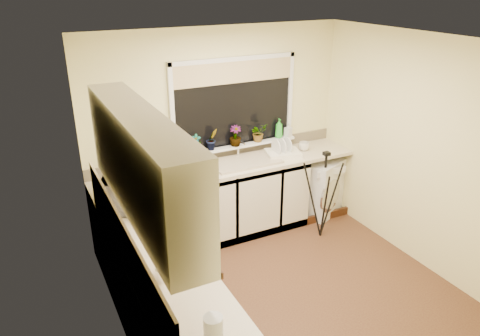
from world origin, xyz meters
name	(u,v)px	position (x,y,z in m)	size (l,w,h in m)	color
floor	(281,286)	(0.00, 0.00, 0.00)	(3.20, 3.20, 0.00)	brown
ceiling	(292,41)	(0.00, 0.00, 2.45)	(3.20, 3.20, 0.00)	white
wall_back	(219,132)	(0.00, 1.50, 1.23)	(3.20, 3.20, 0.00)	#F2E9A1
wall_front	(408,261)	(0.00, -1.50, 1.23)	(3.20, 3.20, 0.00)	#F2E9A1
wall_left	(111,216)	(-1.60, 0.00, 1.23)	(3.00, 3.00, 0.00)	#F2E9A1
wall_right	(412,150)	(1.60, 0.00, 1.23)	(3.00, 3.00, 0.00)	#F2E9A1
base_cabinet_back	(205,207)	(-0.33, 1.20, 0.43)	(2.55, 0.60, 0.86)	silver
base_cabinet_left	(167,309)	(-1.30, -0.30, 0.43)	(0.54, 2.40, 0.86)	silver
worktop_back	(230,167)	(0.00, 1.20, 0.88)	(3.20, 0.60, 0.04)	beige
worktop_left	(163,263)	(-1.30, -0.30, 0.88)	(0.60, 2.40, 0.04)	beige
upper_cabinet	(141,163)	(-1.44, -0.45, 1.80)	(0.28, 1.90, 0.70)	silver
splashback_left	(123,245)	(-1.59, -0.30, 1.12)	(0.02, 2.40, 0.45)	beige
splashback_back	(219,152)	(0.00, 1.49, 0.97)	(3.20, 0.02, 0.14)	beige
window_glass	(234,104)	(0.20, 1.49, 1.55)	(1.50, 0.02, 1.00)	black
window_blind	(235,72)	(0.20, 1.46, 1.92)	(1.50, 0.02, 0.25)	tan
windowsill	(236,146)	(0.20, 1.43, 1.04)	(1.60, 0.14, 0.03)	white
sink	(245,161)	(0.20, 1.20, 0.91)	(0.82, 0.46, 0.03)	tan
faucet	(238,148)	(0.20, 1.38, 1.02)	(0.03, 0.03, 0.24)	silver
washing_machine	(317,186)	(1.27, 1.16, 0.38)	(0.53, 0.51, 0.75)	white
laptop	(175,169)	(-0.66, 1.22, 0.97)	(0.47, 0.46, 0.27)	#9B9AA2
kettle	(149,206)	(-1.18, 0.43, 1.01)	(0.16, 0.16, 0.22)	silver
dish_rack	(283,153)	(0.72, 1.18, 0.93)	(0.41, 0.31, 0.06)	white
tripod	(323,195)	(0.95, 0.63, 0.55)	(0.54, 0.54, 1.10)	black
glass_jug	(213,329)	(-1.29, -1.25, 0.99)	(0.12, 0.12, 0.18)	silver
steel_jar	(160,275)	(-1.40, -0.54, 0.95)	(0.07, 0.07, 0.10)	silver
microwave	(127,188)	(-1.29, 0.77, 1.07)	(0.61, 0.41, 0.34)	silver
plant_a	(196,144)	(-0.34, 1.39, 1.16)	(0.12, 0.08, 0.22)	#999999
plant_b	(212,139)	(-0.13, 1.41, 1.18)	(0.14, 0.11, 0.25)	#999999
plant_c	(235,136)	(0.17, 1.40, 1.18)	(0.14, 0.14, 0.25)	#999999
plant_d	(258,133)	(0.50, 1.42, 1.16)	(0.20, 0.18, 0.23)	#999999
soap_bottle_green	(279,128)	(0.80, 1.43, 1.17)	(0.09, 0.10, 0.25)	green
soap_bottle_clear	(288,130)	(0.93, 1.41, 1.14)	(0.08, 0.08, 0.17)	#999999
cup_back	(304,146)	(1.06, 1.22, 0.95)	(0.14, 0.14, 0.11)	silver
cup_left	(165,268)	(-1.34, -0.47, 0.95)	(0.11, 0.11, 0.10)	beige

